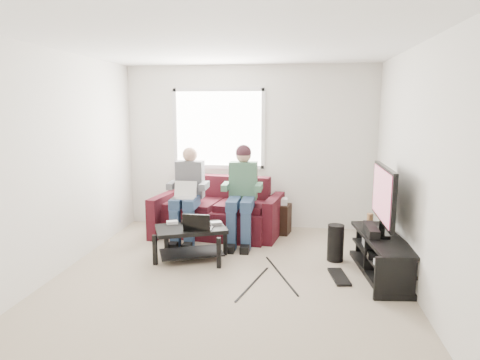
% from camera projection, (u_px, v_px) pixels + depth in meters
% --- Properties ---
extents(floor, '(4.50, 4.50, 0.00)m').
position_uv_depth(floor, '(228.00, 279.00, 4.90)').
color(floor, '#BAA690').
rests_on(floor, ground).
extents(ceiling, '(4.50, 4.50, 0.00)m').
position_uv_depth(ceiling, '(226.00, 44.00, 4.46)').
color(ceiling, white).
rests_on(ceiling, wall_back).
extents(wall_back, '(4.50, 0.00, 4.50)m').
position_uv_depth(wall_back, '(249.00, 148.00, 6.88)').
color(wall_back, silver).
rests_on(wall_back, floor).
extents(wall_front, '(4.50, 0.00, 4.50)m').
position_uv_depth(wall_front, '(165.00, 220.00, 2.49)').
color(wall_front, silver).
rests_on(wall_front, floor).
extents(wall_left, '(0.00, 4.50, 4.50)m').
position_uv_depth(wall_left, '(57.00, 164.00, 4.94)').
color(wall_left, silver).
rests_on(wall_left, floor).
extents(wall_right, '(0.00, 4.50, 4.50)m').
position_uv_depth(wall_right, '(417.00, 170.00, 4.43)').
color(wall_right, silver).
rests_on(wall_right, floor).
extents(window, '(1.48, 0.04, 1.28)m').
position_uv_depth(window, '(219.00, 129.00, 6.88)').
color(window, white).
rests_on(window, wall_back).
extents(sofa, '(1.99, 1.11, 0.87)m').
position_uv_depth(sofa, '(219.00, 214.00, 6.58)').
color(sofa, '#3F0F19').
rests_on(sofa, floor).
extents(person_left, '(0.40, 0.70, 1.36)m').
position_uv_depth(person_left, '(188.00, 190.00, 6.24)').
color(person_left, '#324D6F').
rests_on(person_left, sofa).
extents(person_right, '(0.40, 0.71, 1.41)m').
position_uv_depth(person_right, '(242.00, 187.00, 6.14)').
color(person_right, '#324D6F').
rests_on(person_right, sofa).
extents(laptop_silver, '(0.35, 0.27, 0.24)m').
position_uv_depth(laptop_silver, '(184.00, 194.00, 6.05)').
color(laptop_silver, silver).
rests_on(laptop_silver, person_left).
extents(coffee_table, '(1.00, 0.82, 0.43)m').
position_uv_depth(coffee_table, '(191.00, 236.00, 5.47)').
color(coffee_table, black).
rests_on(coffee_table, floor).
extents(laptop_black, '(0.39, 0.32, 0.24)m').
position_uv_depth(laptop_black, '(199.00, 220.00, 5.34)').
color(laptop_black, black).
rests_on(laptop_black, coffee_table).
extents(controller_a, '(0.17, 0.14, 0.04)m').
position_uv_depth(controller_a, '(172.00, 222.00, 5.60)').
color(controller_a, silver).
rests_on(controller_a, coffee_table).
extents(controller_b, '(0.16, 0.13, 0.04)m').
position_uv_depth(controller_b, '(187.00, 222.00, 5.64)').
color(controller_b, black).
rests_on(controller_b, coffee_table).
extents(controller_c, '(0.16, 0.14, 0.04)m').
position_uv_depth(controller_c, '(216.00, 223.00, 5.55)').
color(controller_c, gray).
rests_on(controller_c, coffee_table).
extents(tv_stand, '(0.57, 1.44, 0.46)m').
position_uv_depth(tv_stand, '(382.00, 258.00, 4.99)').
color(tv_stand, black).
rests_on(tv_stand, floor).
extents(tv, '(0.12, 1.10, 0.81)m').
position_uv_depth(tv, '(384.00, 196.00, 4.96)').
color(tv, black).
rests_on(tv, tv_stand).
extents(soundbar, '(0.12, 0.50, 0.10)m').
position_uv_depth(soundbar, '(371.00, 230.00, 5.05)').
color(soundbar, black).
rests_on(soundbar, tv_stand).
extents(drink_cup, '(0.08, 0.08, 0.12)m').
position_uv_depth(drink_cup, '(370.00, 218.00, 5.56)').
color(drink_cup, '#A77648').
rests_on(drink_cup, tv_stand).
extents(console_white, '(0.30, 0.22, 0.06)m').
position_uv_depth(console_white, '(390.00, 265.00, 4.58)').
color(console_white, silver).
rests_on(console_white, tv_stand).
extents(console_grey, '(0.34, 0.26, 0.08)m').
position_uv_depth(console_grey, '(378.00, 243.00, 5.27)').
color(console_grey, gray).
rests_on(console_grey, tv_stand).
extents(console_black, '(0.38, 0.30, 0.07)m').
position_uv_depth(console_black, '(383.00, 253.00, 4.93)').
color(console_black, black).
rests_on(console_black, tv_stand).
extents(subwoofer, '(0.21, 0.21, 0.47)m').
position_uv_depth(subwoofer, '(335.00, 243.00, 5.45)').
color(subwoofer, black).
rests_on(subwoofer, floor).
extents(keyboard_floor, '(0.24, 0.52, 0.03)m').
position_uv_depth(keyboard_floor, '(339.00, 277.00, 4.93)').
color(keyboard_floor, black).
rests_on(keyboard_floor, floor).
extents(end_table, '(0.31, 0.31, 0.56)m').
position_uv_depth(end_table, '(280.00, 217.00, 6.64)').
color(end_table, black).
rests_on(end_table, floor).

